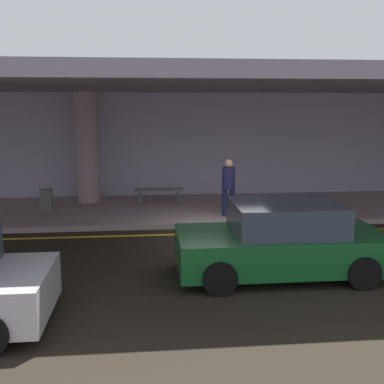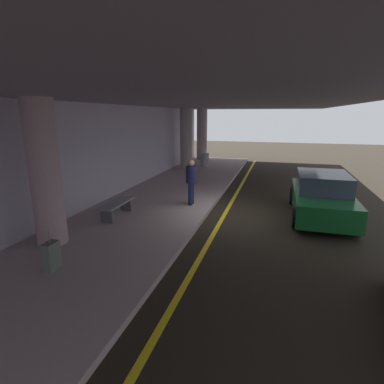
{
  "view_description": "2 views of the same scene",
  "coord_description": "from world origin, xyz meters",
  "views": [
    {
      "loc": [
        -2.05,
        -11.43,
        3.4
      ],
      "look_at": [
        -0.7,
        2.25,
        0.8
      ],
      "focal_mm": 43.6,
      "sensor_mm": 36.0,
      "label": 1
    },
    {
      "loc": [
        -10.14,
        -1.22,
        3.4
      ],
      "look_at": [
        -1.23,
        1.32,
        1.04
      ],
      "focal_mm": 28.48,
      "sensor_mm": 36.0,
      "label": 2
    }
  ],
  "objects": [
    {
      "name": "terminal_back_wall",
      "position": [
        0.0,
        5.35,
        1.9
      ],
      "size": [
        26.0,
        0.3,
        3.8
      ],
      "primitive_type": "cube",
      "color": "#B3A9C1",
      "rests_on": "ground"
    },
    {
      "name": "ground_plane",
      "position": [
        0.0,
        0.0,
        0.0
      ],
      "size": [
        60.0,
        60.0,
        0.0
      ],
      "primitive_type": "plane",
      "color": "black"
    },
    {
      "name": "bench_metal",
      "position": [
        -1.66,
        3.75,
        0.5
      ],
      "size": [
        1.6,
        0.5,
        0.48
      ],
      "color": "slate",
      "rests_on": "sidewalk"
    },
    {
      "name": "car_dark_green",
      "position": [
        0.6,
        -2.72,
        0.71
      ],
      "size": [
        4.1,
        1.92,
        1.5
      ],
      "rotation": [
        0.0,
        0.0,
        0.02
      ],
      "color": "#135023",
      "rests_on": "ground"
    },
    {
      "name": "suitcase_upright_primary",
      "position": [
        -5.22,
        3.32,
        0.46
      ],
      "size": [
        0.36,
        0.22,
        0.9
      ],
      "rotation": [
        0.0,
        0.0,
        -0.36
      ],
      "color": "#596258",
      "rests_on": "sidewalk"
    },
    {
      "name": "ceiling_overhang",
      "position": [
        0.0,
        2.6,
        3.95
      ],
      "size": [
        28.0,
        13.2,
        0.3
      ],
      "primitive_type": "cube",
      "color": "gray",
      "rests_on": "support_column_far_left"
    },
    {
      "name": "sidewalk",
      "position": [
        0.0,
        3.1,
        0.07
      ],
      "size": [
        26.0,
        4.2,
        0.15
      ],
      "primitive_type": "cube",
      "color": "#A69195",
      "rests_on": "ground"
    },
    {
      "name": "traveler_with_luggage",
      "position": [
        0.33,
        1.79,
        1.11
      ],
      "size": [
        0.38,
        0.38,
        1.68
      ],
      "rotation": [
        0.0,
        0.0,
        0.02
      ],
      "color": "#162048",
      "rests_on": "sidewalk"
    },
    {
      "name": "support_column_left_mid",
      "position": [
        -4.0,
        4.32,
        1.97
      ],
      "size": [
        0.76,
        0.76,
        3.65
      ],
      "primitive_type": "cylinder",
      "color": "#AC8E96",
      "rests_on": "sidewalk"
    },
    {
      "name": "lane_stripe_yellow",
      "position": [
        0.0,
        0.46,
        0.0
      ],
      "size": [
        26.0,
        0.14,
        0.01
      ],
      "primitive_type": "cube",
      "color": "yellow",
      "rests_on": "ground"
    }
  ]
}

